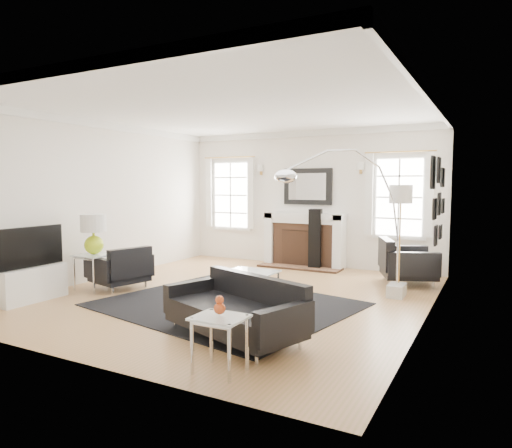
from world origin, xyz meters
The scene contains 25 objects.
floor centered at (0.00, 0.00, 0.00)m, with size 6.00×6.00×0.00m, color #AB8147.
back_wall centered at (0.00, 3.00, 1.40)m, with size 5.50×0.04×2.80m, color silver.
front_wall centered at (0.00, -3.00, 1.40)m, with size 5.50×0.04×2.80m, color silver.
left_wall centered at (-2.75, 0.00, 1.40)m, with size 0.04×6.00×2.80m, color silver.
right_wall centered at (2.75, 0.00, 1.40)m, with size 0.04×6.00×2.80m, color silver.
ceiling centered at (0.00, 0.00, 2.80)m, with size 5.50×6.00×0.02m, color white.
crown_molding centered at (0.00, 0.00, 2.74)m, with size 5.50×6.00×0.12m, color white.
fireplace centered at (0.00, 2.79, 0.54)m, with size 1.70×0.69×1.11m.
mantel_mirror centered at (0.00, 2.95, 1.65)m, with size 1.05×0.07×0.75m.
window_left centered at (-1.85, 2.95, 1.46)m, with size 1.24×0.15×1.62m.
window_right centered at (1.85, 2.95, 1.46)m, with size 1.24×0.15×1.62m.
gallery_wall centered at (2.72, 1.30, 1.53)m, with size 0.04×1.73×1.29m.
tv_unit centered at (-2.44, -1.70, 0.33)m, with size 0.35×1.00×1.09m.
area_rug centered at (0.16, -0.55, 0.01)m, with size 3.27×2.73×0.01m, color black.
sofa centered at (1.01, -1.67, 0.30)m, with size 1.84×1.28×0.55m.
armchair_left centered at (-1.86, -0.50, 0.32)m, with size 0.95×1.01×0.57m.
armchair_right centered at (2.14, 2.01, 0.36)m, with size 1.12×1.18×0.64m.
coffee_table centered at (0.14, 0.15, 0.31)m, with size 0.78×0.78×0.34m.
side_table_left centered at (-2.20, -0.74, 0.47)m, with size 0.52×0.52×0.57m.
nesting_table centered at (1.34, -2.55, 0.40)m, with size 0.47×0.39×0.51m.
gourd_lamp centered at (-2.20, -0.74, 0.95)m, with size 0.40×0.40×0.65m.
orange_vase centered at (1.34, -2.55, 0.61)m, with size 0.11×0.11×0.17m.
arc_floor_lamp centered at (1.53, 0.48, 1.23)m, with size 1.61×1.49×2.28m.
stick_floor_lamp centered at (2.20, 1.19, 1.46)m, with size 0.34×0.34×1.69m.
speaker_tower centered at (0.29, 2.65, 0.60)m, with size 0.24×0.24×1.21m, color black.
Camera 1 is at (3.50, -5.93, 1.69)m, focal length 32.00 mm.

